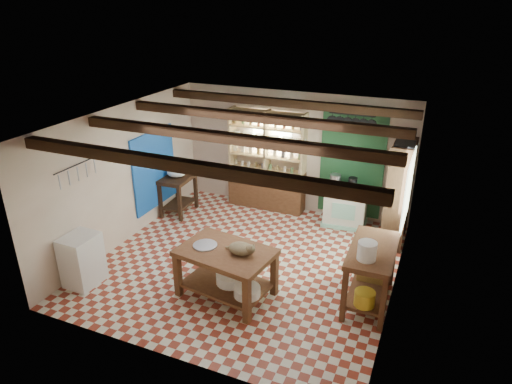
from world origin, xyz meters
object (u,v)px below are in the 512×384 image
at_px(right_counter, 370,275).
at_px(cat, 241,248).
at_px(work_table, 226,273).
at_px(white_cabinet, 82,260).
at_px(stove, 346,206).
at_px(prep_table, 178,195).

xyz_separation_m(right_counter, cat, (-1.84, -0.68, 0.41)).
relative_size(work_table, right_counter, 1.07).
xyz_separation_m(white_cabinet, cat, (2.56, 0.63, 0.46)).
height_order(stove, prep_table, prep_table).
height_order(stove, white_cabinet, white_cabinet).
relative_size(right_counter, cat, 3.47).
relative_size(work_table, stove, 1.68).
distance_m(white_cabinet, right_counter, 4.59).
bearing_deg(stove, white_cabinet, -136.52).
xyz_separation_m(work_table, stove, (1.18, 3.13, 0.01)).
bearing_deg(right_counter, prep_table, 158.76).
height_order(white_cabinet, cat, cat).
distance_m(work_table, cat, 0.55).
distance_m(stove, prep_table, 3.56).
bearing_deg(cat, prep_table, 136.65).
xyz_separation_m(stove, white_cabinet, (-3.48, -3.75, 0.02)).
bearing_deg(work_table, right_counter, 26.67).
bearing_deg(stove, prep_table, -169.85).
bearing_deg(cat, right_counter, 18.64).
distance_m(stove, cat, 3.29).
distance_m(prep_table, white_cabinet, 2.90).
height_order(work_table, white_cabinet, white_cabinet).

